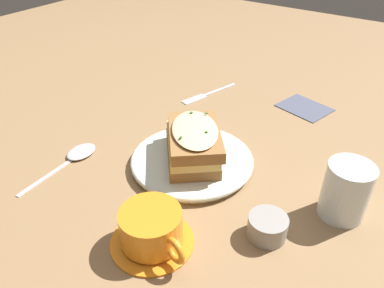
{
  "coord_description": "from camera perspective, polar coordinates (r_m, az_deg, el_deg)",
  "views": [
    {
      "loc": [
        0.35,
        -0.46,
        0.44
      ],
      "look_at": [
        0.03,
        0.01,
        0.05
      ],
      "focal_mm": 35.0,
      "sensor_mm": 36.0,
      "label": 1
    }
  ],
  "objects": [
    {
      "name": "condiment_pot",
      "position": [
        0.58,
        11.41,
        -12.28
      ],
      "size": [
        0.06,
        0.06,
        0.04
      ],
      "primitive_type": "cylinder",
      "color": "gray",
      "rests_on": "ground_plane"
    },
    {
      "name": "spoon",
      "position": [
        0.77,
        -17.04,
        -1.51
      ],
      "size": [
        0.05,
        0.18,
        0.01
      ],
      "rotation": [
        0.0,
        0.0,
        0.05
      ],
      "color": "silver",
      "rests_on": "ground_plane"
    },
    {
      "name": "fork",
      "position": [
        0.96,
        1.86,
        7.45
      ],
      "size": [
        0.06,
        0.17,
        0.0
      ],
      "rotation": [
        0.0,
        0.0,
        2.86
      ],
      "color": "silver",
      "rests_on": "ground_plane"
    },
    {
      "name": "sandwich",
      "position": [
        0.69,
        0.17,
        0.16
      ],
      "size": [
        0.17,
        0.17,
        0.07
      ],
      "rotation": [
        0.0,
        0.0,
        5.41
      ],
      "color": "olive",
      "rests_on": "dinner_plate"
    },
    {
      "name": "teacup_with_saucer",
      "position": [
        0.56,
        -6.14,
        -12.86
      ],
      "size": [
        0.14,
        0.13,
        0.06
      ],
      "rotation": [
        0.0,
        0.0,
        6.01
      ],
      "color": "orange",
      "rests_on": "ground_plane"
    },
    {
      "name": "dinner_plate",
      "position": [
        0.71,
        0.0,
        -2.51
      ],
      "size": [
        0.23,
        0.23,
        0.02
      ],
      "color": "silver",
      "rests_on": "ground_plane"
    },
    {
      "name": "ground_plane",
      "position": [
        0.72,
        -2.27,
        -2.79
      ],
      "size": [
        2.4,
        2.4,
        0.0
      ],
      "primitive_type": "plane",
      "color": "olive"
    },
    {
      "name": "napkin",
      "position": [
        0.94,
        16.77,
        5.37
      ],
      "size": [
        0.13,
        0.12,
        0.0
      ],
      "primitive_type": "cube",
      "rotation": [
        0.0,
        0.0,
        -0.25
      ],
      "color": "#4C5166",
      "rests_on": "ground_plane"
    },
    {
      "name": "water_glass",
      "position": [
        0.63,
        22.39,
        -6.63
      ],
      "size": [
        0.07,
        0.07,
        0.1
      ],
      "primitive_type": "cylinder",
      "color": "silver",
      "rests_on": "ground_plane"
    }
  ]
}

